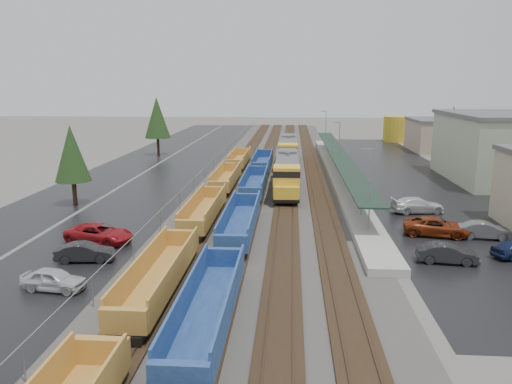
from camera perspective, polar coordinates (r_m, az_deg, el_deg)
ground at (r=27.34m, az=-1.74°, el=-17.26°), size 360.00×360.00×0.00m
ballast_strip at (r=84.76m, az=2.35°, el=3.18°), size 20.00×160.00×0.08m
trackbed at (r=84.74m, az=2.35°, el=3.26°), size 14.60×160.00×0.22m
west_parking_lot at (r=86.51m, az=-7.65°, el=3.25°), size 10.00×160.00×0.02m
west_road at (r=89.07m, az=-13.97°, el=3.25°), size 9.00×160.00×0.02m
east_commuter_lot at (r=76.67m, az=16.45°, el=1.69°), size 16.00×100.00×0.02m
station_platform at (r=75.08m, az=9.39°, el=2.37°), size 3.00×80.00×8.00m
chainlink_fence at (r=83.80m, az=-4.20°, el=4.14°), size 0.08×160.04×2.02m
distant_hills at (r=238.50m, az=14.45°, el=8.70°), size 301.00×140.00×25.20m
tree_west_near at (r=59.46m, az=-20.33°, el=4.14°), size 3.96×3.96×9.00m
tree_west_far at (r=97.26m, az=-11.25°, el=8.34°), size 4.84×4.84×11.00m
tree_east at (r=85.83m, az=21.51°, el=6.78°), size 4.40×4.40×10.00m
locomotive_lead at (r=63.29m, az=3.58°, el=2.20°), size 3.01×19.84×4.49m
locomotive_trail at (r=84.05m, az=3.72°, el=4.71°), size 3.01×19.84×4.49m
well_string_yellow at (r=49.47m, az=-5.93°, el=-2.19°), size 2.57×82.85×2.28m
well_string_blue at (r=45.12m, az=-1.78°, el=-3.51°), size 2.68×86.14×2.37m
storage_tank at (r=123.00m, az=15.71°, el=6.95°), size 5.89×5.89×5.89m
parked_car_west_a at (r=36.20m, az=-22.13°, el=-9.26°), size 2.28×4.52×1.48m
parked_car_west_b at (r=40.92m, az=-18.95°, el=-6.54°), size 2.10×4.60×1.46m
parked_car_west_c at (r=45.16m, az=-17.46°, el=-4.57°), size 3.93×6.33×1.63m
parked_car_east_a at (r=41.10m, az=21.02°, el=-6.59°), size 2.07×4.69×1.50m
parked_car_east_b at (r=47.98m, az=19.94°, el=-3.76°), size 3.72×6.24×1.62m
parked_car_east_c at (r=55.66m, az=17.96°, el=-1.46°), size 3.26×5.93×1.63m
parked_car_east_e at (r=48.67m, az=24.70°, el=-4.02°), size 2.19×4.71×1.49m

